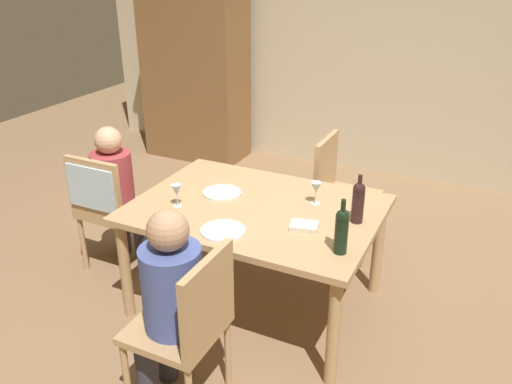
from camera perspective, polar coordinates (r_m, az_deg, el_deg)
ground_plane at (r=3.69m, az=0.00°, el=-11.78°), size 10.00×10.00×0.00m
rear_room_partition at (r=5.64m, az=12.76°, el=15.56°), size 6.40×0.12×2.70m
armoire_cabinet at (r=5.99m, az=-6.65°, el=14.04°), size 1.18×0.62×2.18m
dining_table at (r=3.35m, az=0.00°, el=-2.82°), size 1.52×1.11×0.73m
chair_left_end at (r=3.87m, az=-16.24°, el=-0.77°), size 0.44×0.46×0.92m
chair_near at (r=2.69m, az=-7.21°, el=-13.73°), size 0.44×0.44×0.92m
chair_far_right at (r=4.10m, az=8.93°, el=0.51°), size 0.44×0.44×0.92m
person_woman_host at (r=3.95m, az=-14.91°, el=0.61°), size 0.29×0.33×1.09m
person_man_bearded at (r=2.67m, az=-9.43°, el=-11.01°), size 0.35×0.30×1.13m
wine_bottle_tall_green at (r=3.12m, az=11.01°, el=-0.98°), size 0.07×0.07×0.30m
wine_bottle_dark_red at (r=2.79m, az=9.25°, el=-4.05°), size 0.07×0.07×0.31m
wine_glass_near_left at (r=3.32m, az=6.52°, el=0.38°), size 0.07×0.07×0.15m
wine_glass_centre at (r=3.30m, az=-8.60°, el=0.12°), size 0.07×0.07×0.15m
dinner_plate_host at (r=3.48m, az=-3.69°, el=-0.07°), size 0.26×0.26×0.01m
dinner_plate_guest_left at (r=3.02m, az=-3.61°, el=-4.19°), size 0.26×0.26×0.01m
folded_napkin at (r=3.06m, az=5.25°, el=-3.70°), size 0.18×0.15×0.03m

